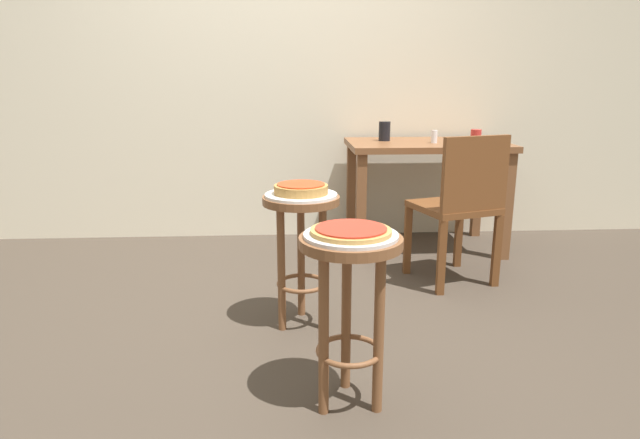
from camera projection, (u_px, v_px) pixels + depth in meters
name	position (u px, v px, depth m)	size (l,w,h in m)	color
ground_plane	(273.00, 328.00, 2.54)	(6.00, 6.00, 0.00)	#42382D
back_wall	(274.00, 25.00, 3.76)	(6.00, 0.10, 3.00)	beige
stool_foreground	(350.00, 284.00, 1.85)	(0.35, 0.35, 0.62)	brown
serving_plate_foreground	(351.00, 235.00, 1.80)	(0.32, 0.32, 0.01)	silver
pizza_foreground	(351.00, 231.00, 1.80)	(0.27, 0.27, 0.02)	tan
stool_middle	(301.00, 232.00, 2.48)	(0.35, 0.35, 0.62)	brown
serving_plate_middle	(301.00, 195.00, 2.44)	(0.33, 0.33, 0.01)	silver
pizza_middle	(301.00, 189.00, 2.43)	(0.24, 0.24, 0.05)	#B78442
dining_table	(426.00, 160.00, 3.63)	(1.04, 0.65, 0.73)	brown
cup_near_edge	(476.00, 137.00, 3.42)	(0.07, 0.07, 0.10)	red
cup_far_edge	(384.00, 131.00, 3.65)	(0.08, 0.08, 0.13)	black
condiment_shaker	(434.00, 137.00, 3.51)	(0.04, 0.04, 0.08)	white
wooden_chair	(460.00, 204.00, 3.00)	(0.50, 0.50, 0.85)	brown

